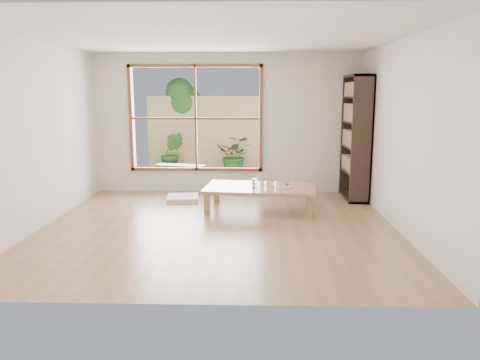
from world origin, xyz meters
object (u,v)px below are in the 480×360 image
Objects in this scene: bookshelf at (356,138)px; food_tray at (284,186)px; garden_bench at (181,168)px; low_table at (260,189)px.

food_tray is (-1.33, -0.96, -0.69)m from bookshelf.
food_tray is at bearing -144.16° from bookshelf.
bookshelf is at bearing -9.88° from garden_bench.
low_table is 6.14× the size of food_tray.
bookshelf reaches higher than garden_bench.
low_table is 2.91m from garden_bench.
bookshelf is (1.70, 0.91, 0.75)m from low_table.
food_tray reaches higher than low_table.
bookshelf is 3.76m from garden_bench.
low_table is 0.38m from food_tray.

